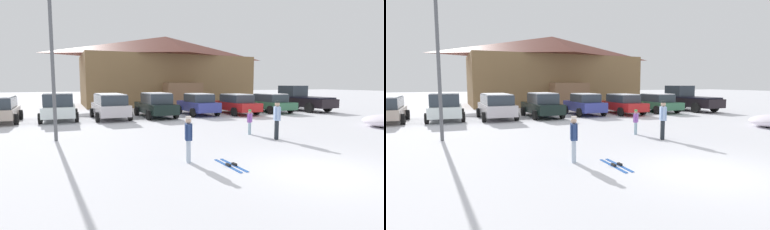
{
  "view_description": "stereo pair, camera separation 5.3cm",
  "coord_description": "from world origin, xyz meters",
  "views": [
    {
      "loc": [
        -6.1,
        -6.07,
        2.4
      ],
      "look_at": [
        -1.1,
        6.82,
        0.91
      ],
      "focal_mm": 28.0,
      "sensor_mm": 36.0,
      "label": 1
    },
    {
      "loc": [
        -6.05,
        -6.09,
        2.4
      ],
      "look_at": [
        -1.1,
        6.82,
        0.91
      ],
      "focal_mm": 28.0,
      "sensor_mm": 36.0,
      "label": 2
    }
  ],
  "objects": [
    {
      "name": "ground",
      "position": [
        0.0,
        0.0,
        0.0
      ],
      "size": [
        160.0,
        160.0,
        0.0
      ],
      "primitive_type": "plane",
      "color": "silver"
    },
    {
      "name": "ski_lodge",
      "position": [
        3.56,
        27.03,
        3.84
      ],
      "size": [
        18.95,
        11.28,
        7.58
      ],
      "color": "brown",
      "rests_on": "ground"
    },
    {
      "name": "parked_beige_suv",
      "position": [
        -10.36,
        14.73,
        0.86
      ],
      "size": [
        2.27,
        4.43,
        1.59
      ],
      "color": "#B4A293",
      "rests_on": "ground"
    },
    {
      "name": "parked_white_suv",
      "position": [
        -7.13,
        14.64,
        0.95
      ],
      "size": [
        2.28,
        4.3,
        1.79
      ],
      "color": "white",
      "rests_on": "ground"
    },
    {
      "name": "parked_silver_wagon",
      "position": [
        -4.02,
        14.36,
        0.91
      ],
      "size": [
        2.43,
        4.88,
        1.68
      ],
      "color": "silver",
      "rests_on": "ground"
    },
    {
      "name": "parked_black_sedan",
      "position": [
        -0.92,
        14.29,
        0.86
      ],
      "size": [
        2.39,
        4.81,
        1.72
      ],
      "color": "black",
      "rests_on": "ground"
    },
    {
      "name": "parked_blue_hatchback",
      "position": [
        2.41,
        14.59,
        0.82
      ],
      "size": [
        2.3,
        4.22,
        1.62
      ],
      "color": "#353D96",
      "rests_on": "ground"
    },
    {
      "name": "parked_red_sedan",
      "position": [
        5.38,
        14.25,
        0.8
      ],
      "size": [
        2.34,
        4.84,
        1.55
      ],
      "color": "red",
      "rests_on": "ground"
    },
    {
      "name": "parked_green_coupe",
      "position": [
        8.74,
        14.54,
        0.79
      ],
      "size": [
        2.38,
        4.85,
        1.53
      ],
      "color": "#346D4C",
      "rests_on": "ground"
    },
    {
      "name": "pickup_truck",
      "position": [
        12.19,
        14.88,
        0.99
      ],
      "size": [
        2.68,
        5.98,
        2.15
      ],
      "color": "black",
      "rests_on": "ground"
    },
    {
      "name": "skier_child_in_purple_jacket",
      "position": [
        1.41,
        5.83,
        0.66
      ],
      "size": [
        0.34,
        0.31,
        1.16
      ],
      "color": "#94B3C3",
      "rests_on": "ground"
    },
    {
      "name": "skier_teen_in_navy_coat",
      "position": [
        -2.99,
        2.24,
        0.79
      ],
      "size": [
        0.28,
        0.51,
        1.41
      ],
      "color": "#A8B9CD",
      "rests_on": "ground"
    },
    {
      "name": "skier_adult_in_blue_parka",
      "position": [
        1.81,
        4.36,
        0.94
      ],
      "size": [
        0.4,
        0.56,
        1.67
      ],
      "color": "#1F252B",
      "rests_on": "ground"
    },
    {
      "name": "pair_of_skis",
      "position": [
        -1.98,
        1.43,
        0.02
      ],
      "size": [
        0.33,
        1.52,
        0.08
      ],
      "color": "blue",
      "rests_on": "ground"
    },
    {
      "name": "lamp_post",
      "position": [
        -6.94,
        7.37,
        3.32
      ],
      "size": [
        0.44,
        0.24,
        5.94
      ],
      "color": "#515459",
      "rests_on": "ground"
    }
  ]
}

